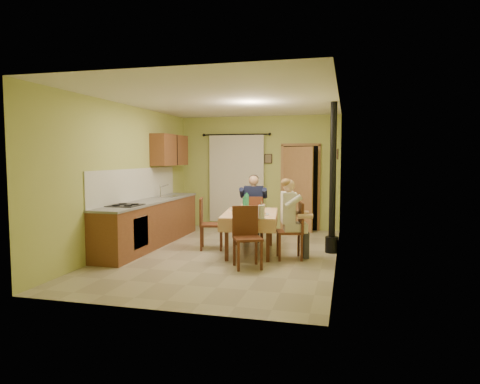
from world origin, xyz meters
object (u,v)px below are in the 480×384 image
(chair_far, at_px, (253,228))
(chair_left, at_px, (211,234))
(chair_near, at_px, (247,250))
(man_far, at_px, (253,200))
(man_right, at_px, (290,209))
(dining_table, at_px, (250,233))
(stove_flue, at_px, (332,198))
(chair_right, at_px, (290,242))

(chair_far, bearing_deg, chair_left, -133.37)
(chair_near, bearing_deg, man_far, -105.32)
(chair_near, relative_size, man_right, 0.71)
(man_far, distance_m, man_right, 1.64)
(chair_far, relative_size, chair_left, 0.98)
(dining_table, distance_m, man_right, 0.97)
(man_right, xyz_separation_m, stove_flue, (0.70, 0.68, 0.15))
(dining_table, height_order, chair_left, chair_left)
(chair_far, relative_size, man_far, 0.70)
(chair_near, bearing_deg, chair_far, -105.31)
(man_far, bearing_deg, dining_table, -88.54)
(chair_near, distance_m, stove_flue, 2.07)
(chair_far, height_order, man_right, man_right)
(man_right, bearing_deg, stove_flue, -60.24)
(chair_far, distance_m, chair_left, 1.12)
(dining_table, height_order, man_right, man_right)
(stove_flue, bearing_deg, dining_table, -165.71)
(chair_far, relative_size, stove_flue, 0.35)
(chair_near, height_order, chair_left, chair_left)
(chair_right, relative_size, man_far, 0.72)
(man_far, height_order, stove_flue, stove_flue)
(chair_left, height_order, man_right, man_right)
(dining_table, relative_size, man_far, 1.26)
(man_right, bearing_deg, chair_right, -90.00)
(man_right, height_order, stove_flue, stove_flue)
(chair_right, relative_size, stove_flue, 0.36)
(chair_near, height_order, man_far, man_far)
(chair_far, xyz_separation_m, chair_right, (0.96, -1.32, 0.00))
(chair_near, xyz_separation_m, man_far, (-0.36, 2.11, 0.59))
(chair_right, height_order, man_far, man_far)
(chair_left, bearing_deg, stove_flue, 81.71)
(chair_left, bearing_deg, man_right, 60.55)
(chair_left, bearing_deg, man_far, 130.04)
(dining_table, xyz_separation_m, chair_right, (0.79, -0.30, -0.09))
(dining_table, height_order, chair_right, chair_right)
(chair_far, relative_size, chair_near, 0.98)
(chair_near, bearing_deg, dining_table, -104.82)
(man_far, xyz_separation_m, man_right, (0.94, -1.34, 0.00))
(chair_right, height_order, stove_flue, stove_flue)
(chair_near, relative_size, stove_flue, 0.35)
(chair_right, relative_size, chair_left, 1.00)
(chair_far, distance_m, man_far, 0.59)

